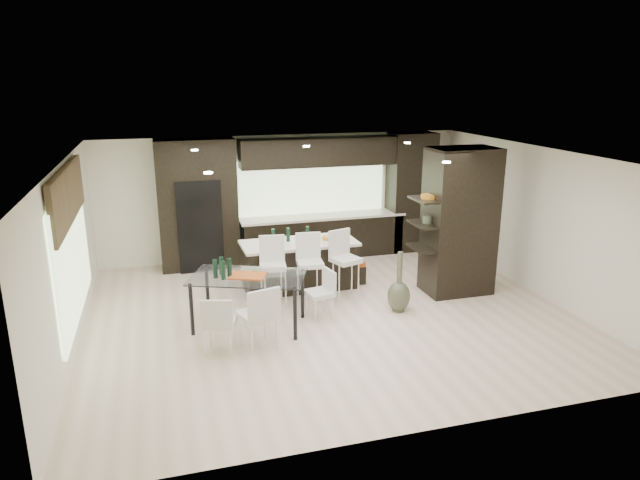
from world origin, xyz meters
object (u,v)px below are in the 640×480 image
object	(u,v)px
bench	(334,273)
chair_end	(319,296)
chair_near	(258,320)
floor_vase	(399,282)
stool_right	(346,272)
stool_mid	(310,276)
dining_table	(249,301)
stool_left	(273,279)
kitchen_island	(299,265)
chair_far	(220,326)

from	to	relation	value
bench	chair_end	size ratio (longest dim) A/B	1.52
chair_near	bench	bearing A→B (deg)	35.00
bench	floor_vase	world-z (taller)	floor_vase
stool_right	floor_vase	bearing A→B (deg)	-68.24
stool_mid	floor_vase	distance (m)	1.58
floor_vase	dining_table	bearing A→B (deg)	177.81
stool_left	dining_table	distance (m)	0.90
stool_right	bench	bearing A→B (deg)	68.51
kitchen_island	floor_vase	xyz separation A→B (m)	(1.36, -1.60, 0.08)
stool_mid	chair_end	size ratio (longest dim) A/B	1.32
stool_mid	chair_far	world-z (taller)	stool_mid
bench	dining_table	world-z (taller)	dining_table
bench	chair_near	xyz separation A→B (m)	(-1.91, -2.33, 0.24)
stool_mid	kitchen_island	bearing A→B (deg)	95.74
floor_vase	chair_end	size ratio (longest dim) A/B	1.40
stool_right	bench	distance (m)	0.84
stool_left	floor_vase	size ratio (longest dim) A/B	0.94
dining_table	chair_far	xyz separation A→B (m)	(-0.56, -0.81, -0.01)
chair_far	chair_end	xyz separation A→B (m)	(1.74, 0.81, -0.04)
kitchen_island	stool_left	distance (m)	1.03
stool_mid	floor_vase	bearing A→B (deg)	-25.03
chair_far	stool_mid	bearing A→B (deg)	55.75
kitchen_island	bench	bearing A→B (deg)	-1.68
floor_vase	chair_far	world-z (taller)	floor_vase
chair_near	chair_end	distance (m)	1.45
chair_near	chair_far	size ratio (longest dim) A/B	1.12
bench	chair_far	xyz separation A→B (m)	(-2.47, -2.30, 0.20)
chair_near	chair_end	size ratio (longest dim) A/B	1.22
kitchen_island	chair_near	distance (m)	2.63
stool_right	chair_near	xyz separation A→B (m)	(-1.88, -1.54, -0.04)
stool_right	dining_table	world-z (taller)	stool_right
kitchen_island	stool_left	bearing A→B (deg)	-131.40
stool_right	chair_far	world-z (taller)	stool_right
chair_end	bench	bearing A→B (deg)	-37.61
stool_left	floor_vase	bearing A→B (deg)	-13.64
stool_right	chair_near	distance (m)	2.43
stool_left	chair_end	bearing A→B (deg)	-40.15
kitchen_island	dining_table	xyz separation A→B (m)	(-1.21, -1.50, -0.02)
stool_right	chair_near	size ratio (longest dim) A/B	1.09
stool_mid	chair_end	distance (m)	0.72
dining_table	chair_end	world-z (taller)	dining_table
kitchen_island	chair_far	distance (m)	2.91
stool_mid	chair_far	size ratio (longest dim) A/B	1.20
bench	chair_near	world-z (taller)	chair_near
stool_left	bench	size ratio (longest dim) A/B	0.87
chair_near	chair_end	xyz separation A→B (m)	(1.18, 0.83, -0.09)
chair_near	dining_table	bearing A→B (deg)	74.39
stool_left	kitchen_island	bearing A→B (deg)	57.96
bench	floor_vase	size ratio (longest dim) A/B	1.08
floor_vase	chair_end	distance (m)	1.40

